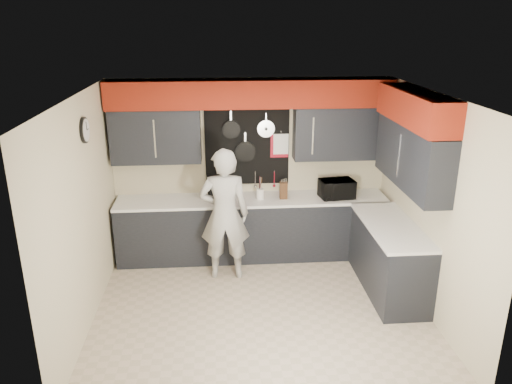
{
  "coord_description": "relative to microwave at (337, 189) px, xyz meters",
  "views": [
    {
      "loc": [
        -0.48,
        -5.3,
        3.39
      ],
      "look_at": [
        -0.02,
        0.5,
        1.35
      ],
      "focal_mm": 35.0,
      "sensor_mm": 36.0,
      "label": 1
    }
  ],
  "objects": [
    {
      "name": "base_cabinets",
      "position": [
        -0.73,
        -0.25,
        -0.59
      ],
      "size": [
        3.95,
        2.2,
        0.92
      ],
      "color": "black",
      "rests_on": "ground"
    },
    {
      "name": "person",
      "position": [
        -1.63,
        -0.51,
        -0.14
      ],
      "size": [
        0.67,
        0.45,
        1.82
      ],
      "primitive_type": "imported",
      "rotation": [
        0.0,
        0.0,
        3.12
      ],
      "color": "#B7B7B4",
      "rests_on": "ground"
    },
    {
      "name": "microwave",
      "position": [
        0.0,
        0.0,
        0.0
      ],
      "size": [
        0.52,
        0.39,
        0.27
      ],
      "primitive_type": "imported",
      "rotation": [
        0.0,
        0.0,
        0.14
      ],
      "color": "black",
      "rests_on": "base_cabinets"
    },
    {
      "name": "back_wall_assembly",
      "position": [
        -1.21,
        0.22,
        0.96
      ],
      "size": [
        4.0,
        0.36,
        2.6
      ],
      "color": "beige",
      "rests_on": "ground"
    },
    {
      "name": "left_wall_assembly",
      "position": [
        -3.21,
        -1.36,
        0.28
      ],
      "size": [
        0.05,
        3.5,
        2.6
      ],
      "color": "beige",
      "rests_on": "ground"
    },
    {
      "name": "utensil_crock",
      "position": [
        -1.1,
        0.04,
        -0.06
      ],
      "size": [
        0.11,
        0.11,
        0.15
      ],
      "primitive_type": "cylinder",
      "color": "white",
      "rests_on": "base_cabinets"
    },
    {
      "name": "right_wall_assembly",
      "position": [
        0.64,
        -1.12,
        0.89
      ],
      "size": [
        0.36,
        3.5,
        2.6
      ],
      "color": "beige",
      "rests_on": "ground"
    },
    {
      "name": "ground",
      "position": [
        -1.22,
        -1.38,
        -1.05
      ],
      "size": [
        4.0,
        4.0,
        0.0
      ],
      "primitive_type": "plane",
      "color": "#BEAA93",
      "rests_on": "ground"
    },
    {
      "name": "knife_block",
      "position": [
        -0.77,
        0.03,
        -0.01
      ],
      "size": [
        0.11,
        0.11,
        0.24
      ],
      "primitive_type": "cube",
      "rotation": [
        0.0,
        0.0,
        -0.05
      ],
      "color": "#3B2212",
      "rests_on": "base_cabinets"
    },
    {
      "name": "coffee_maker",
      "position": [
        -1.76,
        0.1,
        0.04
      ],
      "size": [
        0.21,
        0.25,
        0.34
      ],
      "rotation": [
        0.0,
        0.0,
        0.11
      ],
      "color": "black",
      "rests_on": "base_cabinets"
    }
  ]
}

